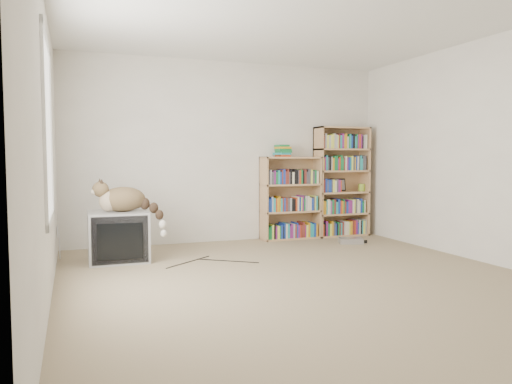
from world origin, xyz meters
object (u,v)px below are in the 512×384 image
object	(u,v)px
crt_tv	(118,236)
bookcase_tall	(341,184)
cat	(129,202)
dvd_player	(351,241)
bookcase_short	(290,201)

from	to	relation	value
crt_tv	bookcase_tall	distance (m)	3.42
cat	bookcase_tall	distance (m)	3.29
cat	dvd_player	bearing A→B (deg)	-5.62
bookcase_tall	dvd_player	bearing A→B (deg)	-108.17
cat	dvd_player	xyz separation A→B (m)	(2.98, 0.16, -0.63)
crt_tv	dvd_player	bearing A→B (deg)	2.40
crt_tv	bookcase_tall	xyz separation A→B (m)	(3.30, 0.75, 0.50)
cat	bookcase_tall	world-z (taller)	bookcase_tall
bookcase_tall	bookcase_short	bearing A→B (deg)	179.83
bookcase_tall	bookcase_short	xyz separation A→B (m)	(-0.83, 0.00, -0.24)
bookcase_short	dvd_player	size ratio (longest dim) A/B	3.76
bookcase_short	cat	bearing A→B (deg)	-161.07
bookcase_short	dvd_player	world-z (taller)	bookcase_short
crt_tv	cat	size ratio (longest dim) A/B	0.82
bookcase_short	bookcase_tall	bearing A→B (deg)	-0.17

